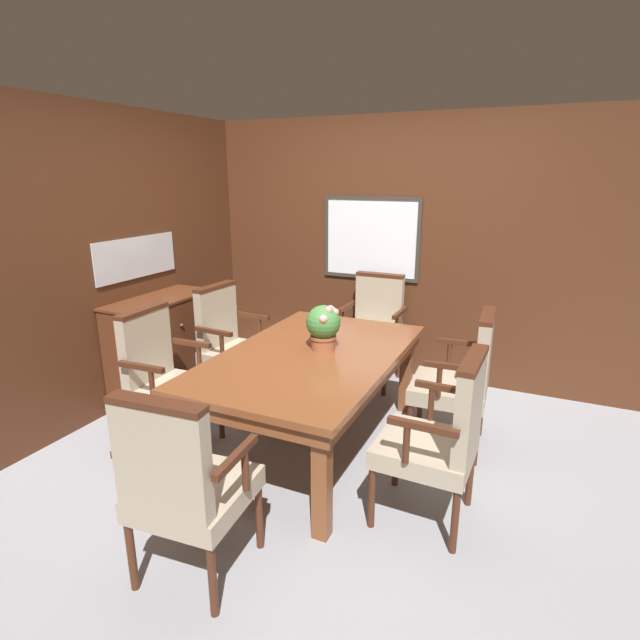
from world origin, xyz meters
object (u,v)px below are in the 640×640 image
(dining_table, at_px, (311,365))
(chair_left_far, at_px, (230,340))
(chair_head_near, at_px, (183,481))
(chair_right_far, at_px, (462,376))
(chair_head_far, at_px, (374,325))
(chair_left_near, at_px, (164,374))
(chair_right_near, at_px, (441,434))
(sideboard_cabinet, at_px, (164,348))
(potted_plant, at_px, (324,325))

(dining_table, distance_m, chair_left_far, 1.06)
(chair_head_near, height_order, chair_left_far, same)
(chair_head_near, distance_m, chair_left_far, 2.05)
(chair_right_far, bearing_deg, dining_table, -68.93)
(chair_head_far, distance_m, chair_left_near, 2.03)
(chair_left_near, xyz_separation_m, chair_left_far, (-0.00, 0.83, 0.00))
(chair_head_near, relative_size, chair_left_far, 1.00)
(dining_table, bearing_deg, chair_right_near, -23.73)
(chair_left_near, bearing_deg, sideboard_cabinet, 39.44)
(chair_left_near, height_order, chair_right_near, same)
(chair_right_near, distance_m, chair_head_near, 1.38)
(potted_plant, bearing_deg, sideboard_cabinet, 175.95)
(chair_head_far, height_order, chair_left_far, same)
(chair_head_near, bearing_deg, chair_left_near, -49.62)
(chair_right_near, bearing_deg, chair_head_far, -149.66)
(chair_left_near, relative_size, chair_head_near, 1.00)
(chair_right_near, xyz_separation_m, potted_plant, (-0.96, 0.56, 0.35))
(chair_right_near, relative_size, chair_right_far, 1.00)
(chair_head_far, relative_size, potted_plant, 3.13)
(chair_head_near, height_order, potted_plant, potted_plant)
(chair_right_far, bearing_deg, chair_head_far, -137.09)
(chair_right_far, height_order, chair_left_far, same)
(chair_left_far, bearing_deg, potted_plant, -102.91)
(chair_left_far, distance_m, sideboard_cabinet, 0.61)
(chair_left_far, bearing_deg, chair_right_near, -109.83)
(dining_table, distance_m, chair_left_near, 1.06)
(chair_head_near, height_order, chair_right_far, same)
(chair_head_far, relative_size, chair_left_far, 1.00)
(chair_right_near, distance_m, chair_left_far, 2.15)
(dining_table, relative_size, chair_head_far, 1.85)
(chair_left_far, bearing_deg, chair_right_far, -85.57)
(chair_left_near, relative_size, chair_right_far, 1.00)
(dining_table, relative_size, chair_right_far, 1.85)
(chair_head_near, relative_size, sideboard_cabinet, 1.03)
(chair_left_near, relative_size, chair_left_far, 1.00)
(chair_right_near, height_order, chair_head_near, same)
(chair_right_near, distance_m, sideboard_cabinet, 2.64)
(chair_left_far, relative_size, sideboard_cabinet, 1.03)
(sideboard_cabinet, bearing_deg, chair_right_near, -14.68)
(dining_table, relative_size, chair_left_near, 1.85)
(chair_head_near, distance_m, chair_right_far, 2.07)
(chair_head_far, xyz_separation_m, chair_head_near, (0.01, -2.76, 0.00))
(chair_left_near, distance_m, chair_right_far, 2.12)
(potted_plant, bearing_deg, chair_head_far, 91.89)
(chair_head_near, xyz_separation_m, sideboard_cabinet, (-1.55, 1.62, -0.10))
(dining_table, distance_m, chair_head_near, 1.39)
(chair_left_far, xyz_separation_m, potted_plant, (1.01, -0.30, 0.35))
(chair_right_near, height_order, potted_plant, potted_plant)
(dining_table, distance_m, potted_plant, 0.29)
(dining_table, bearing_deg, chair_left_far, 156.92)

